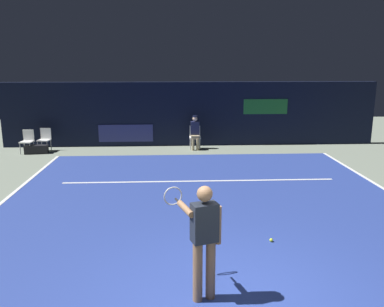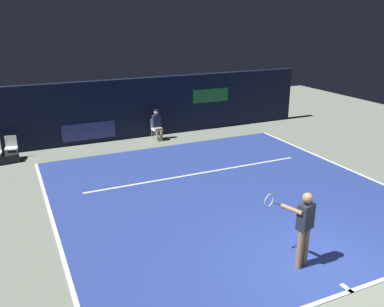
{
  "view_description": "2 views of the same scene",
  "coord_description": "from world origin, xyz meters",
  "px_view_note": "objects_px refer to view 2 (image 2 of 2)",
  "views": [
    {
      "loc": [
        -0.75,
        -4.94,
        3.37
      ],
      "look_at": [
        -0.23,
        5.68,
        0.91
      ],
      "focal_mm": 36.92,
      "sensor_mm": 36.0,
      "label": 1
    },
    {
      "loc": [
        -5.66,
        -5.76,
        5.17
      ],
      "look_at": [
        -0.64,
        5.11,
        1.1
      ],
      "focal_mm": 38.27,
      "sensor_mm": 36.0,
      "label": 2
    }
  ],
  "objects_px": {
    "line_judge_on_chair": "(157,124)",
    "tennis_ball": "(300,216)",
    "courtside_chair_far": "(11,146)",
    "tennis_player": "(304,225)",
    "equipment_bag": "(7,159)"
  },
  "relations": [
    {
      "from": "courtside_chair_far",
      "to": "tennis_ball",
      "type": "bearing_deg",
      "value": -50.73
    },
    {
      "from": "line_judge_on_chair",
      "to": "courtside_chair_far",
      "type": "height_order",
      "value": "line_judge_on_chair"
    },
    {
      "from": "tennis_player",
      "to": "line_judge_on_chair",
      "type": "bearing_deg",
      "value": 87.39
    },
    {
      "from": "line_judge_on_chair",
      "to": "tennis_ball",
      "type": "distance_m",
      "value": 8.49
    },
    {
      "from": "line_judge_on_chair",
      "to": "tennis_player",
      "type": "bearing_deg",
      "value": -92.61
    },
    {
      "from": "tennis_player",
      "to": "courtside_chair_far",
      "type": "xyz_separation_m",
      "value": [
        -5.37,
        10.11,
        -0.49
      ]
    },
    {
      "from": "line_judge_on_chair",
      "to": "tennis_ball",
      "type": "relative_size",
      "value": 19.41
    },
    {
      "from": "tennis_player",
      "to": "equipment_bag",
      "type": "height_order",
      "value": "tennis_player"
    },
    {
      "from": "line_judge_on_chair",
      "to": "courtside_chair_far",
      "type": "relative_size",
      "value": 1.5
    },
    {
      "from": "tennis_player",
      "to": "courtside_chair_far",
      "type": "height_order",
      "value": "tennis_player"
    },
    {
      "from": "tennis_player",
      "to": "equipment_bag",
      "type": "xyz_separation_m",
      "value": [
        -5.58,
        9.7,
        -0.83
      ]
    },
    {
      "from": "line_judge_on_chair",
      "to": "tennis_ball",
      "type": "height_order",
      "value": "line_judge_on_chair"
    },
    {
      "from": "tennis_player",
      "to": "courtside_chair_far",
      "type": "relative_size",
      "value": 1.97
    },
    {
      "from": "tennis_player",
      "to": "equipment_bag",
      "type": "relative_size",
      "value": 2.06
    },
    {
      "from": "line_judge_on_chair",
      "to": "equipment_bag",
      "type": "bearing_deg",
      "value": -175.39
    }
  ]
}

